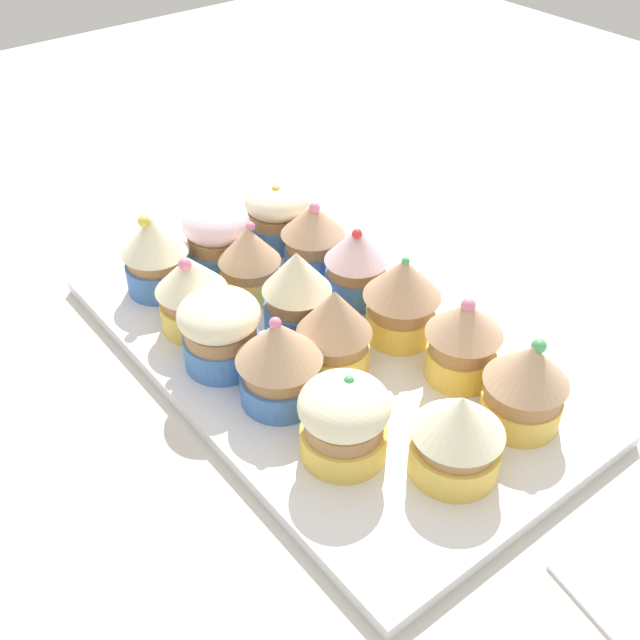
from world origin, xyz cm
name	(u,v)px	position (x,y,z in cm)	size (l,w,h in cm)	color
ground_plane	(320,373)	(0.00, 0.00, -1.50)	(180.00, 180.00, 3.00)	beige
baking_tray	(320,354)	(0.00, 0.00, 0.60)	(43.63, 24.52, 1.20)	silver
cupcake_0	(525,384)	(-15.31, -6.42, 4.81)	(6.09, 6.09, 7.39)	#EFC651
cupcake_1	(463,338)	(-9.13, -6.60, 4.86)	(5.90, 5.90, 7.34)	#EFC651
cupcake_2	(402,296)	(-2.61, -6.34, 5.14)	(6.34, 6.34, 7.67)	#EFC651
cupcake_3	(356,263)	(3.66, -6.84, 4.85)	(5.55, 5.55, 7.45)	#477AC6
cupcake_4	(313,235)	(9.64, -6.76, 4.75)	(5.89, 5.89, 7.04)	#477AC6
cupcake_5	(277,214)	(15.49, -6.97, 4.22)	(6.16, 6.16, 6.27)	#477AC6
cupcake_6	(457,434)	(-15.61, 0.72, 4.60)	(6.30, 6.30, 6.71)	#EFC651
cupcake_7	(334,330)	(-2.45, 0.55, 5.05)	(5.89, 5.89, 7.47)	#EFC651
cupcake_8	(294,294)	(3.02, 0.34, 5.16)	(5.70, 5.70, 7.80)	#477AC6
cupcake_9	(253,259)	(9.92, -0.41, 4.66)	(5.52, 5.52, 6.99)	#EFC651
cupcake_10	(214,239)	(15.21, 0.33, 4.41)	(6.16, 6.16, 6.35)	#477AC6
cupcake_11	(344,419)	(-9.80, 5.64, 4.44)	(6.34, 6.34, 6.61)	#EFC651
cupcake_12	(279,360)	(-2.68, 5.88, 4.96)	(6.45, 6.45, 7.55)	#477AC6
cupcake_13	(220,330)	(3.49, 7.08, 4.55)	(6.48, 6.48, 6.41)	#477AC6
cupcake_14	(192,291)	(8.84, 6.42, 4.84)	(5.94, 5.94, 7.35)	#EFC651
cupcake_15	(155,253)	(15.58, 6.07, 4.97)	(5.90, 5.90, 7.67)	#477AC6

